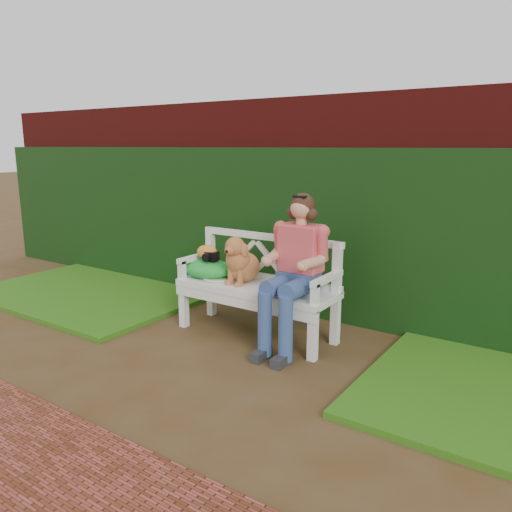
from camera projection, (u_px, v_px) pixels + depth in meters
The scene contains 12 objects.
ground at pixel (202, 371), 3.90m from camera, with size 60.00×60.00×0.00m, color #472C12.
brick_wall at pixel (318, 206), 5.19m from camera, with size 10.00×0.30×2.20m, color #5C100D.
ivy_hedge at pixel (307, 233), 5.07m from camera, with size 10.00×0.18×1.70m, color #15330E.
grass_left at pixel (96, 291), 5.93m from camera, with size 2.60×2.00×0.05m, color #1E5710.
brick_paving at pixel (3, 480), 2.60m from camera, with size 4.00×1.20×0.03m, color #542513.
garden_bench at pixel (256, 310), 4.59m from camera, with size 1.58×0.60×0.48m, color white, non-canonical shape.
seated_woman at pixel (298, 275), 4.24m from camera, with size 0.54×0.72×1.28m, color red, non-canonical shape.
dog at pixel (242, 259), 4.58m from camera, with size 0.30×0.41×0.45m, color brown, non-canonical shape.
tennis_racket at pixel (215, 278), 4.73m from camera, with size 0.57×0.24×0.03m, color white, non-canonical shape.
green_bag at pixel (209, 268), 4.80m from camera, with size 0.50×0.39×0.17m, color #358B40, non-canonical shape.
camera_item at pixel (211, 256), 4.73m from camera, with size 0.13×0.10×0.09m, color black.
baseball_glove at pixel (207, 252), 4.79m from camera, with size 0.22×0.16×0.14m, color orange.
Camera 1 is at (2.38, -2.75, 1.72)m, focal length 35.00 mm.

